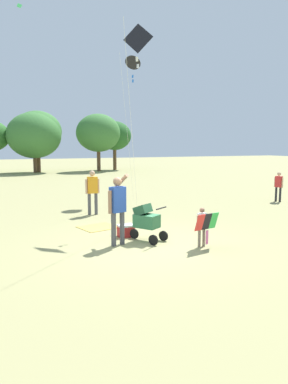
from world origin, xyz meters
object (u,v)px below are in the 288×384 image
Objects in this scene: person_sitting_far at (279,184)px; cooler_box at (126,231)px; stroller at (146,219)px; person_adult_flyer at (118,204)px; kite_orange_delta at (133,64)px; child_with_butterfly_kite at (203,224)px; person_red_shirt at (92,189)px; picnic_blanket at (99,227)px; kite_adult_black at (138,44)px.

cooler_box is (-8.71, -3.09, -0.64)m from person_sitting_far.
person_adult_flyer is at bearing -174.62° from stroller.
stroller is 9.80m from kite_orange_delta.
kite_orange_delta reaches higher than person_adult_flyer.
person_adult_flyer reaches higher than child_with_butterfly_kite.
person_red_shirt is (-0.35, 4.16, 0.38)m from stroller.
stroller reaches higher than child_with_butterfly_kite.
kite_orange_delta is at bearing 70.58° from stroller.
cooler_box is at bearing 118.34° from stroller.
person_red_shirt is at bearing 177.18° from person_sitting_far.
kite_orange_delta reaches higher than stroller.
person_red_shirt reaches higher than cooler_box.
picnic_blanket is at bearing 109.74° from stroller.
kite_orange_delta is 7.00m from person_red_shirt.
picnic_blanket is at bearing -169.64° from person_sitting_far.
child_with_butterfly_kite is at bearing -46.50° from stroller.
kite_adult_black is 4.73× the size of person_sitting_far.
person_adult_flyer is 4.19× the size of cooler_box.
person_adult_flyer is (-1.93, 1.06, 0.46)m from child_with_butterfly_kite.
kite_orange_delta reaches higher than child_with_butterfly_kite.
kite_adult_black is at bearing -60.87° from person_red_shirt.
child_with_butterfly_kite is 0.15× the size of kite_orange_delta.
picnic_blanket is 1.49m from cooler_box.
kite_orange_delta is at bearing 47.88° from person_red_shirt.
kite_orange_delta is at bearing 69.70° from kite_adult_black.
person_red_shirt reaches higher than stroller.
child_with_butterfly_kite is at bearing -28.80° from person_adult_flyer.
stroller is at bearing -109.42° from kite_orange_delta.
person_adult_flyer is at bearing -96.76° from person_red_shirt.
cooler_box is at bearing -90.04° from person_red_shirt.
cooler_box is (-2.98, -6.80, -6.23)m from kite_orange_delta.
kite_adult_black reaches higher than person_red_shirt.
child_with_butterfly_kite is 8.76m from person_sitting_far.
kite_orange_delta is at bearing 57.94° from picnic_blanket.
stroller reaches higher than cooler_box.
person_adult_flyer is 5.52m from kite_adult_black.
kite_adult_black reaches higher than person_adult_flyer.
kite_orange_delta is at bearing 66.38° from cooler_box.
person_adult_flyer is 2.41m from picnic_blanket.
person_sitting_far is (8.36, 3.73, 0.21)m from stroller.
person_red_shirt is at bearing 89.96° from cooler_box.
stroller is at bearing -70.26° from picnic_blanket.
child_with_butterfly_kite is at bearing -51.30° from cooler_box.
person_adult_flyer is 0.29× the size of kite_adult_black.
picnic_blanket is (-1.45, -0.20, -5.82)m from kite_adult_black.
kite_adult_black is 6.00m from picnic_blanket.
child_with_butterfly_kite reaches higher than cooler_box.
kite_orange_delta is (1.54, 8.59, 5.79)m from child_with_butterfly_kite.
picnic_blanket is at bearing -122.06° from kite_orange_delta.
cooler_box is (0.50, 0.73, -0.91)m from person_adult_flyer.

